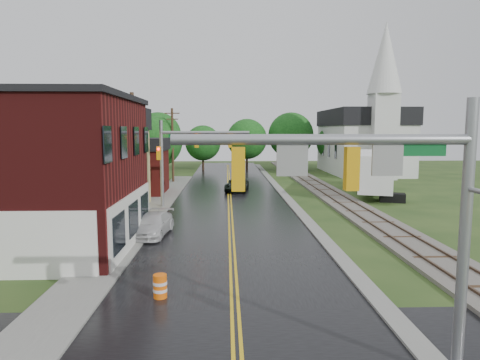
{
  "coord_description": "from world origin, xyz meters",
  "views": [
    {
      "loc": [
        -0.3,
        -8.16,
        6.43
      ],
      "look_at": [
        0.5,
        16.72,
        3.5
      ],
      "focal_mm": 32.0,
      "sensor_mm": 36.0,
      "label": 1
    }
  ],
  "objects_px": {
    "church": "(366,134)",
    "utility_pole_b": "(134,154)",
    "utility_pole_c": "(173,144)",
    "tree_left_c": "(104,147)",
    "construction_barrel": "(160,286)",
    "tree_left_b": "(35,138)",
    "semi_trailer": "(374,170)",
    "pickup_white": "(153,225)",
    "suv_dark": "(237,185)",
    "tree_left_e": "(158,143)",
    "traffic_signal_near": "(382,190)",
    "traffic_signal_far": "(188,148)"
  },
  "relations": [
    {
      "from": "semi_trailer",
      "to": "tree_left_b",
      "type": "bearing_deg",
      "value": -176.07
    },
    {
      "from": "traffic_signal_near",
      "to": "pickup_white",
      "type": "bearing_deg",
      "value": 117.97
    },
    {
      "from": "utility_pole_c",
      "to": "construction_barrel",
      "type": "xyz_separation_m",
      "value": [
        3.95,
        -36.28,
        -4.26
      ]
    },
    {
      "from": "church",
      "to": "traffic_signal_far",
      "type": "relative_size",
      "value": 2.72
    },
    {
      "from": "semi_trailer",
      "to": "suv_dark",
      "type": "bearing_deg",
      "value": 171.11
    },
    {
      "from": "traffic_signal_near",
      "to": "utility_pole_c",
      "type": "height_order",
      "value": "utility_pole_c"
    },
    {
      "from": "utility_pole_b",
      "to": "suv_dark",
      "type": "distance_m",
      "value": 16.67
    },
    {
      "from": "utility_pole_b",
      "to": "tree_left_c",
      "type": "relative_size",
      "value": 1.18
    },
    {
      "from": "semi_trailer",
      "to": "pickup_white",
      "type": "bearing_deg",
      "value": -139.45
    },
    {
      "from": "tree_left_b",
      "to": "traffic_signal_far",
      "type": "bearing_deg",
      "value": -18.81
    },
    {
      "from": "church",
      "to": "suv_dark",
      "type": "bearing_deg",
      "value": -137.71
    },
    {
      "from": "traffic_signal_near",
      "to": "tree_left_e",
      "type": "xyz_separation_m",
      "value": [
        -12.32,
        43.9,
        -0.16
      ]
    },
    {
      "from": "semi_trailer",
      "to": "construction_barrel",
      "type": "relative_size",
      "value": 14.84
    },
    {
      "from": "tree_left_e",
      "to": "semi_trailer",
      "type": "xyz_separation_m",
      "value": [
        23.38,
        -11.78,
        -2.36
      ]
    },
    {
      "from": "tree_left_b",
      "to": "construction_barrel",
      "type": "distance_m",
      "value": 28.93
    },
    {
      "from": "traffic_signal_near",
      "to": "utility_pole_b",
      "type": "distance_m",
      "value": 22.49
    },
    {
      "from": "suv_dark",
      "to": "pickup_white",
      "type": "height_order",
      "value": "pickup_white"
    },
    {
      "from": "utility_pole_c",
      "to": "tree_left_c",
      "type": "relative_size",
      "value": 1.18
    },
    {
      "from": "church",
      "to": "tree_left_e",
      "type": "distance_m",
      "value": 29.91
    },
    {
      "from": "construction_barrel",
      "to": "utility_pole_c",
      "type": "bearing_deg",
      "value": 96.21
    },
    {
      "from": "church",
      "to": "tree_left_e",
      "type": "relative_size",
      "value": 2.45
    },
    {
      "from": "utility_pole_c",
      "to": "traffic_signal_near",
      "type": "bearing_deg",
      "value": -76.26
    },
    {
      "from": "church",
      "to": "construction_barrel",
      "type": "xyz_separation_m",
      "value": [
        -22.85,
        -46.02,
        -5.37
      ]
    },
    {
      "from": "traffic_signal_near",
      "to": "construction_barrel",
      "type": "relative_size",
      "value": 7.93
    },
    {
      "from": "church",
      "to": "utility_pole_b",
      "type": "xyz_separation_m",
      "value": [
        -26.8,
        -31.74,
        -1.11
      ]
    },
    {
      "from": "utility_pole_c",
      "to": "construction_barrel",
      "type": "bearing_deg",
      "value": -83.79
    },
    {
      "from": "tree_left_b",
      "to": "tree_left_c",
      "type": "height_order",
      "value": "tree_left_b"
    },
    {
      "from": "church",
      "to": "construction_barrel",
      "type": "bearing_deg",
      "value": -116.41
    },
    {
      "from": "utility_pole_b",
      "to": "utility_pole_c",
      "type": "relative_size",
      "value": 1.0
    },
    {
      "from": "utility_pole_b",
      "to": "utility_pole_c",
      "type": "xyz_separation_m",
      "value": [
        0.0,
        22.0,
        0.0
      ]
    },
    {
      "from": "tree_left_e",
      "to": "semi_trailer",
      "type": "bearing_deg",
      "value": -26.73
    },
    {
      "from": "tree_left_c",
      "to": "semi_trailer",
      "type": "xyz_separation_m",
      "value": [
        28.38,
        -5.78,
        -2.06
      ]
    },
    {
      "from": "traffic_signal_near",
      "to": "construction_barrel",
      "type": "xyz_separation_m",
      "value": [
        -6.33,
        5.72,
        -4.51
      ]
    },
    {
      "from": "church",
      "to": "utility_pole_b",
      "type": "height_order",
      "value": "church"
    },
    {
      "from": "traffic_signal_far",
      "to": "utility_pole_c",
      "type": "relative_size",
      "value": 0.82
    },
    {
      "from": "utility_pole_c",
      "to": "pickup_white",
      "type": "relative_size",
      "value": 1.97
    },
    {
      "from": "church",
      "to": "semi_trailer",
      "type": "height_order",
      "value": "church"
    },
    {
      "from": "suv_dark",
      "to": "utility_pole_c",
      "type": "bearing_deg",
      "value": 142.24
    },
    {
      "from": "traffic_signal_far",
      "to": "pickup_white",
      "type": "relative_size",
      "value": 1.6
    },
    {
      "from": "utility_pole_b",
      "to": "tree_left_b",
      "type": "distance_m",
      "value": 14.87
    },
    {
      "from": "semi_trailer",
      "to": "construction_barrel",
      "type": "xyz_separation_m",
      "value": [
        -17.39,
        -26.4,
        -1.99
      ]
    },
    {
      "from": "church",
      "to": "utility_pole_c",
      "type": "bearing_deg",
      "value": -160.03
    },
    {
      "from": "traffic_signal_far",
      "to": "utility_pole_c",
      "type": "xyz_separation_m",
      "value": [
        -3.33,
        17.0,
        -0.25
      ]
    },
    {
      "from": "utility_pole_b",
      "to": "traffic_signal_near",
      "type": "bearing_deg",
      "value": -62.81
    },
    {
      "from": "tree_left_b",
      "to": "tree_left_e",
      "type": "distance_m",
      "value": 16.67
    },
    {
      "from": "tree_left_c",
      "to": "pickup_white",
      "type": "distance_m",
      "value": 24.39
    },
    {
      "from": "tree_left_b",
      "to": "pickup_white",
      "type": "height_order",
      "value": "tree_left_b"
    },
    {
      "from": "tree_left_c",
      "to": "suv_dark",
      "type": "xyz_separation_m",
      "value": [
        14.65,
        -3.63,
        -3.85
      ]
    },
    {
      "from": "pickup_white",
      "to": "utility_pole_b",
      "type": "bearing_deg",
      "value": 120.79
    },
    {
      "from": "tree_left_b",
      "to": "tree_left_e",
      "type": "bearing_deg",
      "value": 57.26
    }
  ]
}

